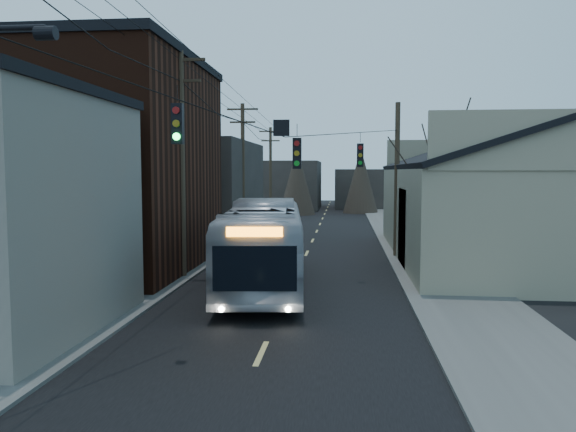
% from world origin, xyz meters
% --- Properties ---
extents(road_surface, '(9.00, 110.00, 0.02)m').
position_xyz_m(road_surface, '(0.00, 30.00, 0.01)').
color(road_surface, black).
rests_on(road_surface, ground).
extents(sidewalk_left, '(4.00, 110.00, 0.12)m').
position_xyz_m(sidewalk_left, '(-6.50, 30.00, 0.06)').
color(sidewalk_left, '#474744').
rests_on(sidewalk_left, ground).
extents(sidewalk_right, '(4.00, 110.00, 0.12)m').
position_xyz_m(sidewalk_right, '(6.50, 30.00, 0.06)').
color(sidewalk_right, '#474744').
rests_on(sidewalk_right, ground).
extents(building_brick, '(10.00, 12.00, 10.00)m').
position_xyz_m(building_brick, '(-10.00, 20.00, 5.00)').
color(building_brick, black).
rests_on(building_brick, ground).
extents(building_left_far, '(9.00, 14.00, 7.00)m').
position_xyz_m(building_left_far, '(-9.50, 36.00, 3.50)').
color(building_left_far, '#2F2925').
rests_on(building_left_far, ground).
extents(warehouse, '(16.16, 20.60, 7.73)m').
position_xyz_m(warehouse, '(13.00, 25.00, 2.70)').
color(warehouse, gray).
rests_on(warehouse, ground).
extents(building_far_left, '(10.00, 12.00, 6.00)m').
position_xyz_m(building_far_left, '(-6.00, 65.00, 3.00)').
color(building_far_left, '#2F2925').
rests_on(building_far_left, ground).
extents(building_far_right, '(12.00, 14.00, 5.00)m').
position_xyz_m(building_far_right, '(7.00, 70.00, 2.50)').
color(building_far_right, '#2F2925').
rests_on(building_far_right, ground).
extents(bare_tree, '(0.40, 0.40, 7.20)m').
position_xyz_m(bare_tree, '(6.50, 20.00, 3.60)').
color(bare_tree, black).
rests_on(bare_tree, ground).
extents(utility_lines, '(11.24, 45.28, 10.50)m').
position_xyz_m(utility_lines, '(-3.11, 24.14, 4.95)').
color(utility_lines, '#382B1E').
rests_on(utility_lines, ground).
extents(bus, '(4.19, 12.92, 3.54)m').
position_xyz_m(bus, '(-1.17, 16.70, 1.77)').
color(bus, '#9FA2AA').
rests_on(bus, ground).
extents(parked_car, '(1.52, 4.02, 1.31)m').
position_xyz_m(parked_car, '(-3.00, 28.85, 0.66)').
color(parked_car, '#AAACB2').
rests_on(parked_car, ground).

